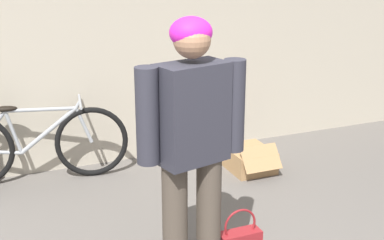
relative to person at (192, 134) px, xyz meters
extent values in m
cube|color=#B7AD99|center=(-0.18, 2.18, 0.30)|extent=(8.00, 0.06, 2.60)
cube|color=white|center=(0.37, 2.15, -0.65)|extent=(0.08, 0.01, 0.12)
cylinder|color=#4C4238|center=(-0.12, 0.00, -0.59)|extent=(0.16, 0.16, 0.83)
cylinder|color=#4C4238|center=(0.12, 0.00, -0.59)|extent=(0.16, 0.16, 0.83)
cube|color=#2D2D38|center=(0.00, 0.00, 0.14)|extent=(0.47, 0.33, 0.62)
cylinder|color=#2D2D38|center=(-0.28, 0.00, 0.15)|extent=(0.14, 0.14, 0.59)
cylinder|color=#2D2D38|center=(0.28, 0.00, 0.15)|extent=(0.14, 0.14, 0.59)
sphere|color=#A37556|center=(0.00, 0.00, 0.58)|extent=(0.22, 0.22, 0.22)
ellipsoid|color=#D11EAD|center=(0.00, 0.02, 0.62)|extent=(0.26, 0.23, 0.19)
torus|color=black|center=(-0.24, 1.87, -0.66)|extent=(0.68, 0.16, 0.68)
cylinder|color=#999EA3|center=(-0.93, 1.98, -0.50)|extent=(0.14, 0.05, 0.42)
cylinder|color=#999EA3|center=(-0.62, 1.93, -0.51)|extent=(0.54, 0.12, 0.43)
cylinder|color=#999EA3|center=(-0.67, 1.94, -0.31)|extent=(0.62, 0.13, 0.05)
cylinder|color=#999EA3|center=(-0.30, 1.88, -0.49)|extent=(0.16, 0.06, 0.35)
cylinder|color=#999EA3|center=(-0.35, 1.89, -0.28)|extent=(0.07, 0.04, 0.08)
cylinder|color=#999EA3|center=(-0.33, 1.89, -0.25)|extent=(0.10, 0.46, 0.02)
ellipsoid|color=black|center=(-0.98, 1.99, -0.28)|extent=(0.23, 0.11, 0.05)
torus|color=maroon|center=(0.37, 0.03, -0.72)|extent=(0.24, 0.02, 0.24)
cube|color=#A87F51|center=(1.20, 1.44, -0.89)|extent=(0.40, 0.47, 0.21)
cube|color=#A87F51|center=(1.20, 1.20, -0.80)|extent=(0.38, 0.17, 0.21)
camera|label=1|loc=(-1.19, -2.85, 1.10)|focal=50.00mm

